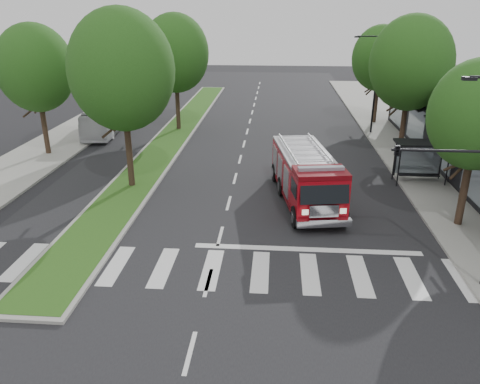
# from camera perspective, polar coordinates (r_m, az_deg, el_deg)

# --- Properties ---
(ground) EXTENTS (140.00, 140.00, 0.00)m
(ground) POSITION_cam_1_polar(r_m,az_deg,el_deg) (22.07, -2.44, -5.41)
(ground) COLOR black
(ground) RESTS_ON ground
(sidewalk_right) EXTENTS (5.00, 80.00, 0.15)m
(sidewalk_right) POSITION_cam_1_polar(r_m,az_deg,el_deg) (32.72, 22.12, 2.27)
(sidewalk_right) COLOR gray
(sidewalk_right) RESTS_ON ground
(sidewalk_left) EXTENTS (5.00, 80.00, 0.15)m
(sidewalk_left) POSITION_cam_1_polar(r_m,az_deg,el_deg) (35.46, -24.37, 3.35)
(sidewalk_left) COLOR gray
(sidewalk_left) RESTS_ON ground
(median) EXTENTS (3.00, 50.00, 0.15)m
(median) POSITION_cam_1_polar(r_m,az_deg,el_deg) (39.72, -8.03, 6.88)
(median) COLOR gray
(median) RESTS_ON ground
(bus_shelter) EXTENTS (3.20, 1.60, 2.61)m
(bus_shelter) POSITION_cam_1_polar(r_m,az_deg,el_deg) (30.08, 21.25, 4.73)
(bus_shelter) COLOR black
(bus_shelter) RESTS_ON ground
(tree_right_near) EXTENTS (4.40, 4.40, 8.05)m
(tree_right_near) POSITION_cam_1_polar(r_m,az_deg,el_deg) (23.77, 27.03, 8.34)
(tree_right_near) COLOR black
(tree_right_near) RESTS_ON ground
(tree_right_mid) EXTENTS (5.60, 5.60, 9.72)m
(tree_right_mid) POSITION_cam_1_polar(r_m,az_deg,el_deg) (34.89, 20.13, 14.53)
(tree_right_mid) COLOR black
(tree_right_mid) RESTS_ON ground
(tree_right_far) EXTENTS (5.00, 5.00, 8.73)m
(tree_right_far) POSITION_cam_1_polar(r_m,az_deg,el_deg) (44.64, 16.75, 15.34)
(tree_right_far) COLOR black
(tree_right_far) RESTS_ON ground
(tree_median_near) EXTENTS (5.80, 5.80, 10.16)m
(tree_median_near) POSITION_cam_1_polar(r_m,az_deg,el_deg) (27.07, -14.22, 14.17)
(tree_median_near) COLOR black
(tree_median_near) RESTS_ON ground
(tree_median_far) EXTENTS (5.60, 5.60, 9.72)m
(tree_median_far) POSITION_cam_1_polar(r_m,az_deg,el_deg) (40.57, -7.91, 16.40)
(tree_median_far) COLOR black
(tree_median_far) RESTS_ON ground
(tree_left_mid) EXTENTS (5.20, 5.20, 9.16)m
(tree_left_mid) POSITION_cam_1_polar(r_m,az_deg,el_deg) (35.77, -23.67, 13.66)
(tree_left_mid) COLOR black
(tree_left_mid) RESTS_ON ground
(streetlight_right_near) EXTENTS (4.08, 0.22, 8.00)m
(streetlight_right_near) POSITION_cam_1_polar(r_m,az_deg,el_deg) (18.33, 27.21, 2.20)
(streetlight_right_near) COLOR black
(streetlight_right_near) RESTS_ON ground
(streetlight_right_far) EXTENTS (2.11, 0.20, 8.00)m
(streetlight_right_far) POSITION_cam_1_polar(r_m,az_deg,el_deg) (40.67, 16.03, 12.95)
(streetlight_right_far) COLOR black
(streetlight_right_far) RESTS_ON ground
(fire_engine) EXTENTS (3.88, 8.92, 2.99)m
(fire_engine) POSITION_cam_1_polar(r_m,az_deg,el_deg) (25.76, 8.04, 1.92)
(fire_engine) COLOR #5E050A
(fire_engine) RESTS_ON ground
(city_bus) EXTENTS (3.10, 9.21, 2.52)m
(city_bus) POSITION_cam_1_polar(r_m,az_deg,el_deg) (41.89, -16.02, 8.68)
(city_bus) COLOR #B8B8BD
(city_bus) RESTS_ON ground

